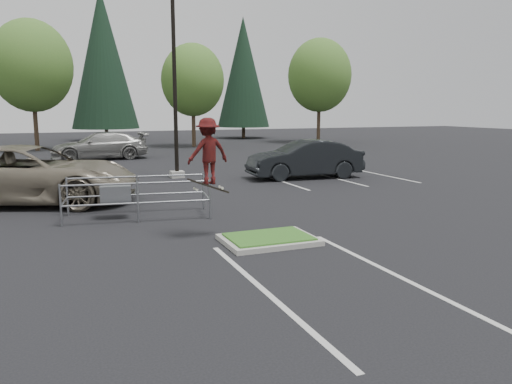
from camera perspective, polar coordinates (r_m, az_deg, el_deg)
name	(u,v)px	position (r m, az deg, el deg)	size (l,w,h in m)	color
ground	(269,242)	(12.12, 1.46, -5.76)	(120.00, 120.00, 0.00)	black
grass_median	(269,239)	(12.10, 1.46, -5.40)	(2.20, 1.60, 0.16)	#9C9A91
stall_lines	(163,203)	(17.37, -10.56, -1.19)	(22.62, 17.60, 0.01)	beige
light_pole	(175,77)	(23.34, -9.30, 12.80)	(0.70, 0.60, 10.12)	#9C9A91
decid_b	(32,69)	(41.39, -24.27, 12.71)	(5.89, 5.89, 9.64)	#38281C
decid_c	(193,82)	(41.98, -7.27, 12.33)	(5.12, 5.12, 8.38)	#38281C
decid_d	(319,78)	(46.95, 7.24, 12.84)	(5.76, 5.76, 9.43)	#38281C
conif_b	(103,59)	(51.65, -17.09, 14.36)	(6.38, 6.38, 14.50)	#38281C
conif_c	(243,72)	(53.69, -1.46, 13.50)	(5.50, 5.50, 12.50)	#38281C
cart_corral	(121,193)	(15.09, -15.18, -0.16)	(4.31, 2.05, 1.18)	gray
skateboarder	(208,152)	(12.27, -5.53, 4.60)	(1.14, 0.77, 1.88)	black
car_l_tan	(28,174)	(18.54, -24.61, 1.85)	(3.27, 7.10, 1.97)	#7A705D
car_r_charc	(305,159)	(23.14, 5.60, 3.76)	(1.84, 5.27, 1.74)	black
car_far_silver	(100,146)	(32.91, -17.42, 5.07)	(2.39, 5.87, 1.70)	gray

